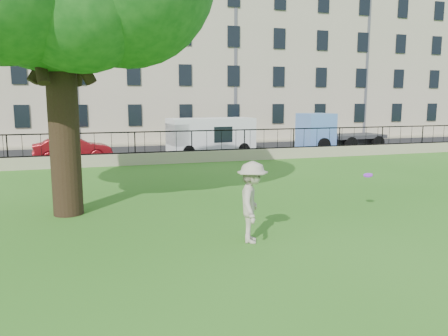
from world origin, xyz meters
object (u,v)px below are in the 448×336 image
object	(u,v)px
red_sedan	(73,149)
frisbee	(368,175)
blue_truck	(340,131)
man	(252,202)
white_van	(211,136)

from	to	relation	value
red_sedan	frisbee	bearing A→B (deg)	-155.10
frisbee	red_sedan	bearing A→B (deg)	122.08
blue_truck	man	bearing A→B (deg)	-130.87
red_sedan	blue_truck	xyz separation A→B (m)	(17.28, 1.00, 0.55)
man	red_sedan	world-z (taller)	man
frisbee	blue_truck	bearing A→B (deg)	60.99
man	white_van	bearing A→B (deg)	11.07
frisbee	red_sedan	xyz separation A→B (m)	(-8.87, 14.16, -0.44)
man	white_van	xyz separation A→B (m)	(3.59, 16.80, 0.14)
red_sedan	blue_truck	distance (m)	17.32
man	blue_truck	xyz separation A→B (m)	(12.72, 16.80, 0.26)
man	frisbee	distance (m)	4.62
frisbee	blue_truck	world-z (taller)	blue_truck
man	blue_truck	bearing A→B (deg)	-14.00
man	white_van	distance (m)	17.18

